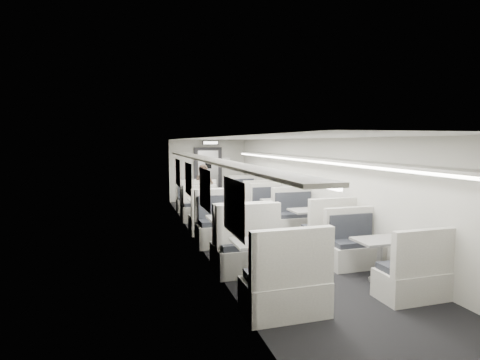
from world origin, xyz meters
TOP-DOWN VIEW (x-y plane):
  - room at (0.00, 0.00)m, footprint 3.24×12.24m
  - booth_left_a at (-1.00, 3.13)m, footprint 0.97×1.97m
  - booth_left_b at (-1.00, 1.51)m, footprint 1.08×2.19m
  - booth_left_c at (-1.00, -1.32)m, footprint 1.15×2.34m
  - booth_left_d at (-1.00, -3.16)m, footprint 1.13×2.29m
  - booth_right_a at (1.00, 3.74)m, footprint 1.00×2.02m
  - booth_right_b at (1.00, 1.23)m, footprint 0.99×2.00m
  - booth_right_c at (1.00, -0.80)m, footprint 1.09×2.20m
  - booth_right_d at (1.00, -3.31)m, footprint 1.00×2.03m
  - passenger at (-0.84, 2.54)m, footprint 0.69×0.57m
  - window_a at (-1.49, 3.40)m, footprint 0.02×1.18m
  - window_b at (-1.49, 1.20)m, footprint 0.02×1.18m
  - window_c at (-1.49, -1.00)m, footprint 0.02×1.18m
  - window_d at (-1.49, -3.20)m, footprint 0.02×1.18m
  - luggage_rack_left at (-1.24, -0.30)m, footprint 0.46×10.40m
  - luggage_rack_right at (1.24, -0.30)m, footprint 0.46×10.40m
  - vestibule_door at (0.00, 5.93)m, footprint 1.10×0.13m
  - exit_sign at (0.00, 5.44)m, footprint 0.62×0.12m
  - wall_notice at (0.75, 5.92)m, footprint 0.32×0.02m

SIDE VIEW (x-z plane):
  - booth_left_a at x=-1.00m, z-range -0.17..0.88m
  - booth_right_b at x=1.00m, z-range -0.18..0.89m
  - booth_right_a at x=1.00m, z-range -0.18..0.90m
  - booth_right_d at x=1.00m, z-range -0.18..0.91m
  - booth_left_b at x=-1.00m, z-range -0.19..0.98m
  - booth_right_c at x=1.00m, z-range -0.19..0.98m
  - booth_left_d at x=-1.00m, z-range -0.20..1.02m
  - booth_left_c at x=-1.00m, z-range -0.21..1.04m
  - passenger at x=-0.84m, z-range 0.00..1.64m
  - vestibule_door at x=0.00m, z-range -0.01..2.09m
  - room at x=0.00m, z-range -0.12..2.52m
  - window_a at x=-1.49m, z-range 0.93..1.77m
  - window_b at x=-1.49m, z-range 0.93..1.77m
  - window_c at x=-1.49m, z-range 0.93..1.77m
  - window_d at x=-1.49m, z-range 0.93..1.77m
  - wall_notice at x=0.75m, z-range 1.30..1.70m
  - luggage_rack_left at x=-1.24m, z-range 1.87..1.96m
  - luggage_rack_right at x=1.24m, z-range 1.87..1.96m
  - exit_sign at x=0.00m, z-range 2.20..2.36m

